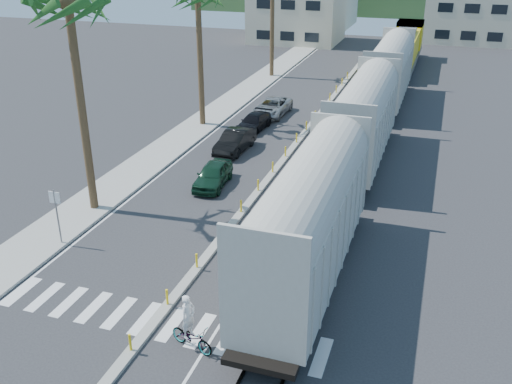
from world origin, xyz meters
The scene contains 14 objects.
ground centered at (0.00, 0.00, 0.00)m, with size 140.00×140.00×0.00m, color #28282B.
sidewalk centered at (-8.50, 25.00, 0.07)m, with size 3.00×90.00×0.15m, color gray.
rails centered at (5.00, 28.00, 0.03)m, with size 1.56×100.00×0.06m.
median centered at (0.00, 19.96, 0.09)m, with size 0.45×60.00×0.85m.
crosswalk centered at (0.00, -2.00, 0.01)m, with size 14.00×2.20×0.01m, color silver.
lane_markings centered at (-2.15, 25.00, 0.00)m, with size 9.42×90.00×0.01m.
freight_train centered at (5.00, 23.37, 2.91)m, with size 3.00×60.94×5.85m.
street_sign centered at (-7.30, 2.00, 1.97)m, with size 0.60×0.08×3.00m.
buildings centered at (-6.41, 71.66, 4.36)m, with size 38.00×27.00×10.00m.
car_lead centered at (-2.93, 11.12, 0.71)m, with size 2.02×4.29×1.42m, color #113320.
car_second centered at (-3.75, 17.19, 0.75)m, with size 1.79×4.63×1.51m, color black.
car_third centered at (-4.02, 22.14, 0.63)m, with size 2.13×4.45×1.25m, color black.
car_rear centered at (-3.80, 26.47, 0.70)m, with size 2.50×5.14×1.41m, color #96999A.
cyclist centered at (2.01, -3.04, 0.72)m, with size 1.77×2.30×2.30m.
Camera 1 is at (9.61, -18.35, 14.13)m, focal length 40.00 mm.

